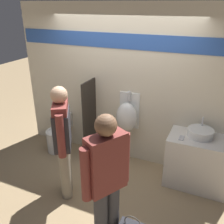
# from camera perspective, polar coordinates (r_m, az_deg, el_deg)

# --- Properties ---
(ground_plane) EXTENTS (16.00, 16.00, 0.00)m
(ground_plane) POSITION_cam_1_polar(r_m,az_deg,el_deg) (4.43, -0.91, -13.35)
(ground_plane) COLOR #997F5B
(display_wall) EXTENTS (3.93, 0.07, 2.70)m
(display_wall) POSITION_cam_1_polar(r_m,az_deg,el_deg) (4.29, 2.33, 5.95)
(display_wall) COLOR beige
(display_wall) RESTS_ON ground_plane
(sink_counter) EXTENTS (0.98, 0.57, 0.83)m
(sink_counter) POSITION_cam_1_polar(r_m,az_deg,el_deg) (4.16, 19.28, -10.73)
(sink_counter) COLOR silver
(sink_counter) RESTS_ON ground_plane
(sink_basin) EXTENTS (0.38, 0.38, 0.26)m
(sink_basin) POSITION_cam_1_polar(r_m,az_deg,el_deg) (3.97, 19.56, -4.48)
(sink_basin) COLOR silver
(sink_basin) RESTS_ON sink_counter
(cell_phone) EXTENTS (0.07, 0.14, 0.01)m
(cell_phone) POSITION_cam_1_polar(r_m,az_deg,el_deg) (3.86, 15.61, -5.72)
(cell_phone) COLOR #B7B7BC
(cell_phone) RESTS_ON sink_counter
(divider_near_counter) EXTENTS (0.03, 0.46, 1.46)m
(divider_near_counter) POSITION_cam_1_polar(r_m,az_deg,el_deg) (4.51, -5.11, -1.84)
(divider_near_counter) COLOR #28231E
(divider_near_counter) RESTS_ON ground_plane
(urinal_near_counter) EXTENTS (0.37, 0.27, 1.31)m
(urinal_near_counter) POSITION_cam_1_polar(r_m,az_deg,el_deg) (4.28, 3.45, -1.13)
(urinal_near_counter) COLOR silver
(urinal_near_counter) RESTS_ON ground_plane
(toilet) EXTENTS (0.39, 0.55, 0.85)m
(toilet) POSITION_cam_1_polar(r_m,az_deg,el_deg) (4.99, -12.24, -5.39)
(toilet) COLOR silver
(toilet) RESTS_ON ground_plane
(person_in_vest) EXTENTS (0.42, 0.53, 1.70)m
(person_in_vest) POSITION_cam_1_polar(r_m,az_deg,el_deg) (3.51, -11.21, -5.40)
(person_in_vest) COLOR gray
(person_in_vest) RESTS_ON ground_plane
(person_with_lanyard) EXTENTS (0.38, 0.53, 1.71)m
(person_with_lanyard) POSITION_cam_1_polar(r_m,az_deg,el_deg) (2.75, -1.28, -15.26)
(person_with_lanyard) COLOR #3D3D42
(person_with_lanyard) RESTS_ON ground_plane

